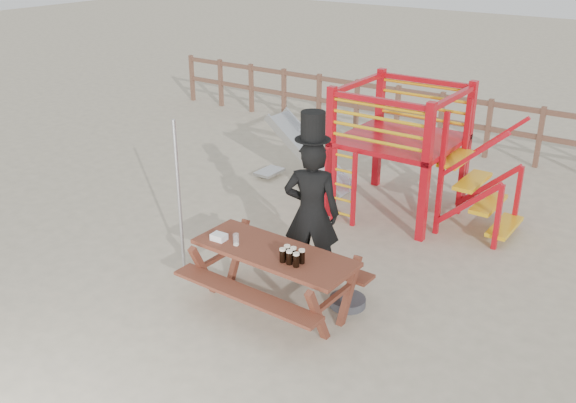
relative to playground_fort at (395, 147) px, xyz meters
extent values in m
plane|color=#BAAC90|center=(-0.12, -3.58, -1.07)|extent=(60.00, 60.00, 0.00)
cube|color=brown|center=(-0.12, 3.42, 0.03)|extent=(15.00, 0.06, 0.10)
cube|color=brown|center=(-0.12, 3.42, -0.47)|extent=(15.00, 0.06, 0.10)
cube|color=brown|center=(-7.62, 3.42, -0.47)|extent=(0.09, 0.09, 1.20)
cube|color=brown|center=(-6.62, 3.42, -0.47)|extent=(0.09, 0.09, 1.20)
cube|color=brown|center=(-5.62, 3.42, -0.47)|extent=(0.09, 0.09, 1.20)
cube|color=brown|center=(-4.62, 3.42, -0.47)|extent=(0.09, 0.09, 1.20)
cube|color=brown|center=(-3.62, 3.42, -0.47)|extent=(0.09, 0.09, 1.20)
cube|color=brown|center=(-2.62, 3.42, -0.47)|extent=(0.09, 0.09, 1.20)
cube|color=brown|center=(-1.62, 3.42, -0.47)|extent=(0.09, 0.09, 1.20)
cube|color=brown|center=(-0.62, 3.42, -0.47)|extent=(0.09, 0.09, 1.20)
cube|color=brown|center=(0.38, 3.42, -0.47)|extent=(0.09, 0.09, 1.20)
cube|color=brown|center=(1.38, 3.42, -0.47)|extent=(0.09, 0.09, 1.20)
cube|color=#B30B16|center=(-0.72, -0.78, -0.02)|extent=(0.12, 0.12, 2.10)
cube|color=#B30B16|center=(0.88, -0.78, -0.02)|extent=(0.12, 0.12, 2.10)
cube|color=#B30B16|center=(-0.72, 0.82, -0.02)|extent=(0.12, 0.12, 2.10)
cube|color=#B30B16|center=(0.88, 0.82, -0.02)|extent=(0.12, 0.12, 2.10)
cube|color=#B30B16|center=(0.08, 0.02, 0.13)|extent=(1.72, 1.72, 0.08)
cube|color=#B30B16|center=(0.08, -0.78, 0.93)|extent=(1.60, 0.08, 0.08)
cube|color=#B30B16|center=(0.08, 0.82, 0.93)|extent=(1.60, 0.08, 0.08)
cube|color=#B30B16|center=(-0.72, 0.02, 0.93)|extent=(0.08, 1.60, 0.08)
cube|color=#B30B16|center=(0.88, 0.02, 0.93)|extent=(0.08, 1.60, 0.08)
cylinder|color=gold|center=(0.08, -0.78, 0.31)|extent=(1.50, 0.05, 0.05)
cylinder|color=gold|center=(0.08, 0.82, 0.31)|extent=(1.50, 0.05, 0.05)
cylinder|color=gold|center=(0.08, -0.78, 0.49)|extent=(1.50, 0.05, 0.05)
cylinder|color=gold|center=(0.08, 0.82, 0.49)|extent=(1.50, 0.05, 0.05)
cylinder|color=gold|center=(0.08, -0.78, 0.67)|extent=(1.50, 0.05, 0.05)
cylinder|color=gold|center=(0.08, 0.82, 0.67)|extent=(1.50, 0.05, 0.05)
cylinder|color=gold|center=(0.08, -0.78, 0.85)|extent=(1.50, 0.05, 0.05)
cylinder|color=gold|center=(0.08, 0.82, 0.85)|extent=(1.50, 0.05, 0.05)
cube|color=#B30B16|center=(-0.55, -0.93, -0.47)|extent=(0.06, 0.06, 1.20)
cube|color=#B30B16|center=(-0.19, -0.93, -0.47)|extent=(0.06, 0.06, 1.20)
cylinder|color=gold|center=(-0.37, -0.93, -0.92)|extent=(0.36, 0.04, 0.04)
cylinder|color=gold|center=(-0.37, -0.93, -0.68)|extent=(0.36, 0.04, 0.04)
cylinder|color=gold|center=(-0.37, -0.93, -0.44)|extent=(0.36, 0.04, 0.04)
cylinder|color=gold|center=(-0.37, -0.93, -0.20)|extent=(0.36, 0.04, 0.04)
cylinder|color=gold|center=(-0.37, -0.93, 0.04)|extent=(0.36, 0.04, 0.04)
cube|color=gold|center=(1.03, 0.02, 0.01)|extent=(0.30, 0.90, 0.06)
cube|color=gold|center=(1.31, 0.02, -0.29)|extent=(0.30, 0.90, 0.06)
cube|color=gold|center=(1.59, 0.02, -0.59)|extent=(0.30, 0.90, 0.06)
cube|color=gold|center=(1.87, 0.02, -0.89)|extent=(0.30, 0.90, 0.06)
cube|color=#B30B16|center=(1.43, -0.43, -0.47)|extent=(0.95, 0.08, 0.86)
cube|color=#B30B16|center=(1.43, 0.47, -0.47)|extent=(0.95, 0.08, 0.86)
cube|color=silver|center=(-1.62, 0.02, -0.45)|extent=(1.53, 0.55, 1.21)
cube|color=silver|center=(-1.62, -0.25, -0.41)|extent=(1.58, 0.04, 1.28)
cube|color=silver|center=(-1.62, 0.29, -0.41)|extent=(1.58, 0.04, 1.28)
cube|color=silver|center=(-2.52, 0.02, -0.97)|extent=(0.35, 0.55, 0.05)
cube|color=brown|center=(0.19, -3.51, -0.32)|extent=(2.02, 0.79, 0.05)
cube|color=brown|center=(0.18, -4.06, -0.62)|extent=(2.01, 0.32, 0.04)
cube|color=brown|center=(0.20, -2.96, -0.62)|extent=(2.01, 0.32, 0.04)
cube|color=brown|center=(-0.66, -3.50, -0.71)|extent=(0.10, 1.21, 0.72)
cube|color=brown|center=(1.05, -3.53, -0.71)|extent=(0.10, 1.21, 0.72)
imported|color=black|center=(0.21, -2.73, -0.10)|extent=(0.84, 0.71, 1.95)
cube|color=#0D9813|center=(0.15, -2.59, 0.14)|extent=(0.08, 0.05, 0.45)
cylinder|color=black|center=(0.21, -2.73, 0.88)|extent=(0.44, 0.44, 0.01)
cylinder|color=black|center=(0.21, -2.73, 1.06)|extent=(0.30, 0.30, 0.34)
cube|color=white|center=(0.15, -2.59, 1.17)|extent=(0.14, 0.07, 0.04)
cylinder|color=#B2B2B7|center=(-1.37, -3.47, -0.02)|extent=(0.05, 0.05, 2.11)
cylinder|color=#37373C|center=(0.91, -2.96, -1.02)|extent=(0.45, 0.45, 0.10)
cylinder|color=#37373C|center=(0.91, -2.96, -0.93)|extent=(0.05, 0.05, 0.09)
cube|color=white|center=(-0.52, -3.67, -0.25)|extent=(0.19, 0.15, 0.08)
cylinder|color=black|center=(0.44, -3.68, -0.22)|extent=(0.07, 0.07, 0.15)
cylinder|color=#FFEDD0|center=(0.44, -3.68, -0.13)|extent=(0.07, 0.07, 0.02)
cylinder|color=black|center=(0.53, -3.67, -0.22)|extent=(0.07, 0.07, 0.15)
cylinder|color=#FFEDD0|center=(0.53, -3.67, -0.13)|extent=(0.07, 0.07, 0.02)
cylinder|color=black|center=(0.63, -3.68, -0.22)|extent=(0.07, 0.07, 0.15)
cylinder|color=#FFEDD0|center=(0.63, -3.68, -0.13)|extent=(0.07, 0.07, 0.02)
cylinder|color=black|center=(0.43, -3.58, -0.22)|extent=(0.07, 0.07, 0.15)
cylinder|color=#FFEDD0|center=(0.43, -3.58, -0.13)|extent=(0.07, 0.07, 0.02)
cylinder|color=black|center=(0.52, -3.58, -0.22)|extent=(0.07, 0.07, 0.15)
cylinder|color=#FFEDD0|center=(0.52, -3.58, -0.13)|extent=(0.07, 0.07, 0.02)
cylinder|color=black|center=(0.63, -3.57, -0.22)|extent=(0.07, 0.07, 0.15)
cylinder|color=#FFEDD0|center=(0.63, -3.57, -0.13)|extent=(0.07, 0.07, 0.02)
cylinder|color=silver|center=(-0.26, -3.66, -0.22)|extent=(0.07, 0.07, 0.15)
cylinder|color=#FFEDD0|center=(-0.26, -3.66, -0.28)|extent=(0.06, 0.06, 0.02)
camera|label=1|loc=(4.21, -8.91, 3.24)|focal=40.00mm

